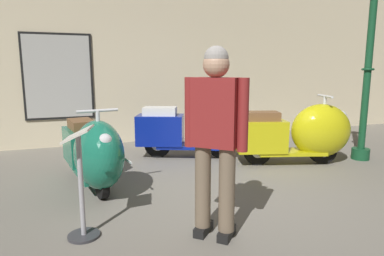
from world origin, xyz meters
TOP-DOWN VIEW (x-y plane):
  - ground_plane at (0.00, 0.00)m, footprint 60.00×60.00m
  - showroom_back_wall at (-0.17, 3.42)m, footprint 18.00×0.63m
  - scooter_0 at (-1.63, 0.71)m, footprint 0.75×1.74m
  - scooter_1 at (0.13, 1.69)m, footprint 1.87×1.18m
  - scooter_2 at (1.48, 0.80)m, footprint 1.83×0.98m
  - lamppost at (2.59, 0.71)m, footprint 0.28×0.28m
  - visitor_0 at (-0.72, -0.87)m, footprint 0.44×0.42m
  - info_stanchion at (-1.81, -0.49)m, footprint 0.29×0.36m

SIDE VIEW (x-z plane):
  - ground_plane at x=0.00m, z-range 0.00..0.00m
  - info_stanchion at x=-1.81m, z-range -0.09..0.90m
  - scooter_0 at x=-1.63m, z-range -0.05..0.98m
  - scooter_2 at x=1.48m, z-range -0.05..1.03m
  - scooter_1 at x=0.13m, z-range -0.05..1.06m
  - visitor_0 at x=-0.72m, z-range 0.13..1.78m
  - lamppost at x=2.59m, z-range 0.00..2.74m
  - showroom_back_wall at x=-0.17m, z-range 0.00..3.52m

